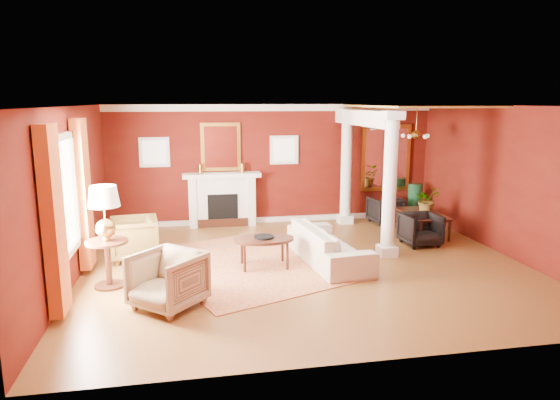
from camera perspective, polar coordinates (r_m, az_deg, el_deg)
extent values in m
plane|color=brown|center=(9.29, 2.98, -7.49)|extent=(8.00, 8.00, 0.00)
cube|color=#5A160C|center=(12.33, -0.71, 4.12)|extent=(8.00, 0.04, 2.90)
cube|color=#5A160C|center=(5.67, 11.31, -4.71)|extent=(8.00, 0.04, 2.90)
cube|color=#5A160C|center=(8.91, -22.83, 0.44)|extent=(0.04, 7.00, 2.90)
cube|color=#5A160C|center=(10.59, 24.63, 1.90)|extent=(0.04, 7.00, 2.90)
cube|color=white|center=(8.80, 3.17, 10.69)|extent=(8.00, 7.00, 0.04)
cube|color=white|center=(12.15, -6.62, -0.12)|extent=(1.60, 0.34, 1.20)
cube|color=black|center=(12.01, -6.54, -0.99)|extent=(0.72, 0.03, 0.70)
cube|color=black|center=(12.09, -6.51, -2.61)|extent=(1.20, 0.05, 0.20)
cube|color=white|center=(12.00, -6.67, 2.84)|extent=(1.85, 0.42, 0.10)
cube|color=white|center=(12.10, -9.92, -0.27)|extent=(0.16, 0.40, 1.20)
cube|color=white|center=(12.18, -3.32, -0.03)|extent=(0.16, 0.40, 1.20)
cube|color=gold|center=(12.09, -6.80, 6.05)|extent=(0.95, 0.06, 1.15)
cube|color=white|center=(12.05, -6.79, 6.04)|extent=(0.78, 0.02, 0.98)
cube|color=white|center=(12.11, -14.16, 5.32)|extent=(0.70, 0.06, 0.70)
cube|color=white|center=(12.08, -14.17, 5.30)|extent=(0.54, 0.02, 0.54)
cube|color=white|center=(12.30, 0.47, 5.75)|extent=(0.70, 0.06, 0.70)
cube|color=white|center=(12.27, 0.50, 5.74)|extent=(0.54, 0.02, 0.54)
cube|color=white|center=(8.31, -23.64, 0.36)|extent=(0.03, 1.30, 1.70)
cube|color=white|center=(7.64, -24.55, -0.62)|extent=(0.08, 0.10, 1.90)
cube|color=white|center=(8.98, -22.43, 1.20)|extent=(0.08, 0.10, 1.90)
cube|color=#AC461D|center=(7.37, -24.48, -2.21)|extent=(0.18, 0.55, 2.60)
cube|color=#AC461D|center=(9.28, -21.56, 0.63)|extent=(0.18, 0.55, 2.60)
cube|color=white|center=(10.04, 12.11, -5.69)|extent=(0.34, 0.34, 0.20)
cylinder|color=white|center=(9.74, 12.44, 1.93)|extent=(0.26, 0.26, 2.50)
cube|color=white|center=(9.62, 12.76, 9.41)|extent=(0.36, 0.36, 0.16)
cube|color=white|center=(12.49, 7.41, -2.17)|extent=(0.34, 0.34, 0.20)
cylinder|color=white|center=(12.25, 7.57, 3.98)|extent=(0.26, 0.26, 2.50)
cube|color=white|center=(12.15, 7.73, 9.93)|extent=(0.36, 0.36, 0.16)
cube|color=white|center=(11.12, 9.49, 9.24)|extent=(0.30, 3.20, 0.32)
cube|color=gold|center=(11.41, 15.32, 10.30)|extent=(2.30, 3.40, 0.04)
cube|color=gold|center=(13.08, 11.99, 4.74)|extent=(1.30, 0.06, 1.70)
cube|color=white|center=(13.04, 12.05, 4.72)|extent=(1.10, 0.02, 1.50)
cylinder|color=#B18137|center=(11.49, 15.36, 8.83)|extent=(0.02, 0.02, 0.65)
sphere|color=#B18137|center=(11.50, 15.28, 7.22)|extent=(0.20, 0.20, 0.20)
sphere|color=beige|center=(11.63, 16.52, 7.04)|extent=(0.09, 0.09, 0.09)
sphere|color=beige|center=(11.78, 15.09, 7.17)|extent=(0.09, 0.09, 0.09)
sphere|color=beige|center=(11.56, 13.90, 7.15)|extent=(0.09, 0.09, 0.09)
sphere|color=beige|center=(11.26, 14.58, 7.02)|extent=(0.09, 0.09, 0.09)
sphere|color=beige|center=(11.30, 16.25, 6.95)|extent=(0.09, 0.09, 0.09)
cube|color=white|center=(12.19, -0.69, 10.50)|extent=(8.00, 0.08, 0.16)
cube|color=white|center=(12.54, -0.66, -2.21)|extent=(8.00, 0.08, 0.12)
cube|color=maroon|center=(9.35, -4.27, -7.35)|extent=(3.89, 4.41, 0.01)
imported|color=beige|center=(9.40, 5.62, -4.41)|extent=(0.93, 2.38, 0.91)
imported|color=black|center=(9.96, -16.35, -3.99)|extent=(0.90, 0.94, 0.89)
imported|color=tan|center=(7.54, -12.74, -8.63)|extent=(1.22, 1.22, 0.92)
cylinder|color=black|center=(9.05, -1.84, -4.51)|extent=(1.10, 1.10, 0.05)
cylinder|color=black|center=(8.85, -4.07, -6.77)|extent=(0.05, 0.05, 0.50)
cylinder|color=black|center=(8.96, 0.85, -6.52)|extent=(0.05, 0.05, 0.50)
cylinder|color=black|center=(9.31, -4.40, -5.86)|extent=(0.05, 0.05, 0.50)
cylinder|color=black|center=(9.42, 0.28, -5.63)|extent=(0.05, 0.05, 0.50)
imported|color=black|center=(9.02, -1.90, -3.60)|extent=(0.16, 0.11, 0.24)
cylinder|color=black|center=(8.74, -18.87, -9.20)|extent=(0.49, 0.49, 0.04)
cylinder|color=black|center=(8.63, -19.02, -6.96)|extent=(0.10, 0.10, 0.76)
cylinder|color=black|center=(8.52, -19.18, -4.53)|extent=(0.67, 0.67, 0.04)
sphere|color=#B18137|center=(8.47, -19.28, -3.08)|extent=(0.31, 0.31, 0.31)
cylinder|color=#B18137|center=(8.42, -19.38, -1.61)|extent=(0.03, 0.03, 0.33)
cone|color=beige|center=(8.36, -19.52, 0.41)|extent=(0.49, 0.49, 0.33)
imported|color=black|center=(11.72, 16.07, -1.92)|extent=(0.54, 1.45, 0.80)
imported|color=black|center=(10.86, 15.77, -3.09)|extent=(0.76, 0.72, 0.74)
imported|color=black|center=(12.60, 11.92, -0.99)|extent=(0.78, 0.75, 0.72)
sphere|color=#143F23|center=(13.06, 15.06, -1.47)|extent=(0.40, 0.40, 0.40)
cylinder|color=#143F23|center=(13.00, 15.13, -0.24)|extent=(0.36, 0.36, 0.95)
imported|color=#26591E|center=(11.56, 16.50, 1.09)|extent=(0.67, 0.71, 0.47)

